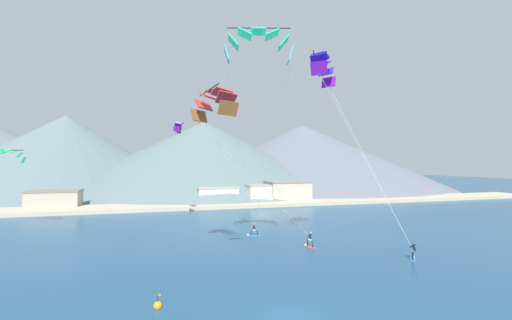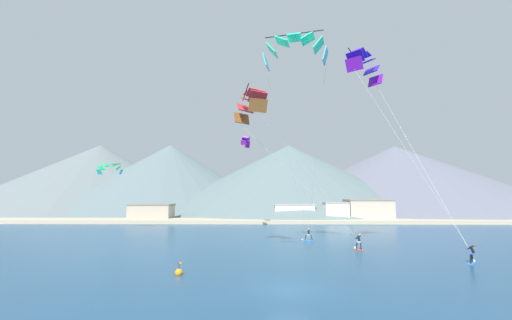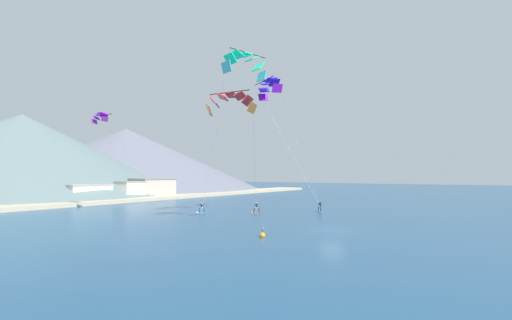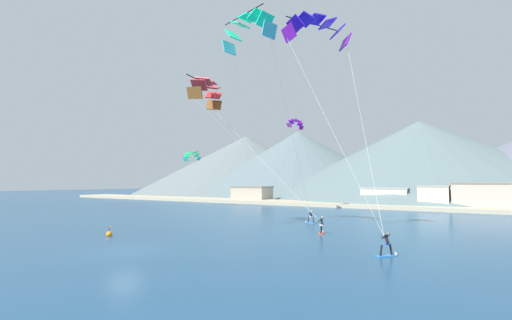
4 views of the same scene
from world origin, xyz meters
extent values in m
plane|color=navy|center=(0.00, 0.00, 0.00)|extent=(400.00, 400.00, 0.00)
cube|color=#337FDB|center=(4.32, 23.09, 0.04)|extent=(1.50, 0.90, 0.07)
cylinder|color=#231E28|center=(4.70, 22.96, 0.40)|extent=(0.25, 0.18, 0.67)
cylinder|color=#231E28|center=(3.95, 23.23, 0.40)|extent=(0.25, 0.18, 0.67)
cube|color=white|center=(4.32, 23.09, 0.77)|extent=(0.30, 0.34, 0.12)
cylinder|color=#231E28|center=(4.35, 23.16, 1.08)|extent=(0.31, 0.40, 0.57)
cylinder|color=#231E28|center=(4.42, 23.03, 1.24)|extent=(0.23, 0.48, 0.37)
cylinder|color=#231E28|center=(4.21, 23.10, 1.24)|extent=(0.23, 0.48, 0.37)
cylinder|color=black|center=(4.25, 22.90, 1.22)|extent=(0.50, 0.20, 0.03)
sphere|color=beige|center=(4.38, 23.26, 1.44)|extent=(0.21, 0.21, 0.21)
cone|color=white|center=(3.50, 23.39, 0.10)|extent=(0.40, 0.44, 0.36)
cube|color=#E54C33|center=(8.63, 15.67, 0.04)|extent=(0.83, 1.51, 0.07)
cylinder|color=#14232D|center=(8.74, 15.29, 0.44)|extent=(0.19, 0.27, 0.74)
cylinder|color=#14232D|center=(8.51, 16.05, 0.44)|extent=(0.19, 0.27, 0.74)
cube|color=white|center=(8.63, 15.67, 0.84)|extent=(0.36, 0.32, 0.12)
cylinder|color=#14232D|center=(8.67, 15.68, 1.18)|extent=(0.38, 0.30, 0.62)
cylinder|color=#14232D|center=(8.61, 15.54, 1.35)|extent=(0.53, 0.23, 0.41)
cylinder|color=#14232D|center=(8.54, 15.77, 1.35)|extent=(0.53, 0.23, 0.41)
cylinder|color=black|center=(8.41, 15.60, 1.32)|extent=(0.18, 0.51, 0.03)
sphere|color=tan|center=(8.75, 15.70, 1.58)|extent=(0.23, 0.23, 0.23)
cone|color=white|center=(8.38, 16.50, 0.10)|extent=(0.43, 0.39, 0.36)
cube|color=#337FDB|center=(16.10, 8.52, 0.04)|extent=(1.25, 1.40, 0.07)
cylinder|color=black|center=(15.85, 8.21, 0.43)|extent=(0.24, 0.26, 0.73)
cylinder|color=black|center=(16.35, 8.83, 0.43)|extent=(0.24, 0.26, 0.73)
cube|color=blue|center=(16.10, 8.52, 0.83)|extent=(0.38, 0.37, 0.12)
cylinder|color=black|center=(16.18, 8.45, 1.16)|extent=(0.47, 0.44, 0.62)
cylinder|color=black|center=(16.03, 8.42, 1.33)|extent=(0.46, 0.39, 0.40)
cylinder|color=black|center=(16.18, 8.61, 1.33)|extent=(0.46, 0.39, 0.40)
cylinder|color=black|center=(15.96, 8.63, 1.30)|extent=(0.35, 0.42, 0.03)
sphere|color=brown|center=(16.31, 8.35, 1.53)|extent=(0.22, 0.22, 0.22)
cone|color=white|center=(16.65, 9.20, 0.10)|extent=(0.47, 0.46, 0.36)
cube|color=#3ABDC9|center=(4.88, 12.23, 19.90)|extent=(0.94, 1.81, 1.44)
cube|color=#14F0A5|center=(4.26, 12.42, 21.13)|extent=(1.45, 1.93, 1.21)
cube|color=#14F0A5|center=(3.19, 12.71, 21.97)|extent=(1.75, 2.02, 0.76)
cube|color=#14F0A5|center=(1.88, 13.04, 22.27)|extent=(1.82, 2.04, 0.17)
cube|color=#14F0A5|center=(0.56, 13.35, 21.97)|extent=(1.71, 2.02, 0.76)
cube|color=#14F0A5|center=(-0.52, 13.58, 21.13)|extent=(1.37, 1.95, 1.21)
cube|color=#3ABDC9|center=(-1.15, 13.70, 19.90)|extent=(0.85, 1.82, 1.44)
cylinder|color=black|center=(1.69, 12.27, 22.29)|extent=(5.91, 1.72, 0.10)
cylinder|color=silver|center=(4.62, 17.55, 10.21)|extent=(0.75, 10.74, 18.01)
cylinder|color=silver|center=(1.50, 18.31, 10.21)|extent=(5.55, 9.23, 18.01)
cube|color=brown|center=(-1.94, 9.07, 13.90)|extent=(1.81, 0.81, 1.29)
cube|color=red|center=(-1.98, 9.74, 14.87)|extent=(1.91, 1.23, 1.17)
cube|color=red|center=(-2.19, 10.70, 15.51)|extent=(1.96, 1.54, 0.86)
cube|color=red|center=(-2.53, 11.80, 15.74)|extent=(1.97, 1.70, 0.42)
cube|color=red|center=(-2.94, 12.87, 15.51)|extent=(1.91, 1.75, 0.86)
cube|color=red|center=(-3.38, 13.75, 14.87)|extent=(1.81, 1.62, 1.17)
cube|color=brown|center=(-3.76, 14.30, 13.90)|extent=(1.66, 1.33, 1.29)
cylinder|color=black|center=(-3.22, 11.56, 15.87)|extent=(0.93, 5.52, 0.10)
cylinder|color=silver|center=(3.21, 12.24, 7.33)|extent=(10.42, 6.75, 12.04)
cylinder|color=silver|center=(2.25, 15.01, 7.33)|extent=(12.34, 1.21, 12.04)
cube|color=purple|center=(7.51, 11.23, 18.59)|extent=(1.77, 1.32, 1.34)
cube|color=#3C18DE|center=(7.83, 11.90, 19.60)|extent=(1.96, 1.66, 1.16)
cube|color=#3C18DE|center=(8.39, 12.81, 20.27)|extent=(2.06, 1.90, 0.82)
cube|color=#3C18DE|center=(9.11, 13.82, 20.51)|extent=(2.06, 2.01, 0.36)
cube|color=#3C18DE|center=(9.88, 14.78, 20.27)|extent=(1.98, 2.02, 0.82)
cube|color=#3C18DE|center=(10.60, 15.57, 19.60)|extent=(1.80, 1.89, 1.16)
cube|color=purple|center=(11.17, 16.06, 18.59)|extent=(1.54, 1.64, 1.34)
cylinder|color=black|center=(8.54, 14.25, 20.40)|extent=(3.03, 5.46, 0.10)
cylinder|color=silver|center=(11.71, 9.81, 9.65)|extent=(8.55, 2.41, 16.71)
cylinder|color=silver|center=(13.67, 12.40, 9.65)|extent=(4.64, 7.58, 16.71)
cube|color=#2CBBC1|center=(-29.46, 36.23, 9.79)|extent=(0.72, 1.17, 0.90)
cube|color=#18D977|center=(-29.01, 36.08, 10.45)|extent=(0.92, 1.20, 0.82)
cube|color=#18D977|center=(-28.33, 35.94, 10.90)|extent=(1.00, 1.21, 0.61)
cube|color=#18D977|center=(-27.53, 35.85, 11.05)|extent=(0.95, 1.22, 0.31)
cube|color=#18D977|center=(-26.73, 35.80, 10.90)|extent=(0.86, 1.22, 0.61)
cube|color=#18D977|center=(-26.04, 35.82, 10.45)|extent=(0.72, 1.21, 0.82)
cube|color=#2CBBC1|center=(-25.57, 35.89, 9.79)|extent=(0.52, 1.18, 0.90)
cylinder|color=black|center=(-27.49, 36.35, 11.14)|extent=(3.84, 1.09, 0.10)
cube|color=purple|center=(-4.32, 38.92, 14.63)|extent=(1.01, 0.56, 0.84)
cube|color=#830BCB|center=(-4.23, 38.44, 15.20)|extent=(1.03, 0.70, 0.77)
cube|color=#830BCB|center=(-4.22, 37.79, 15.57)|extent=(1.04, 0.79, 0.59)
cube|color=#830BCB|center=(-4.27, 37.06, 15.70)|extent=(1.04, 0.88, 0.34)
cube|color=#830BCB|center=(-4.38, 36.33, 15.57)|extent=(1.03, 0.94, 0.59)
cube|color=#830BCB|center=(-4.54, 35.71, 15.20)|extent=(1.01, 0.91, 0.77)
cube|color=purple|center=(-4.73, 35.26, 14.63)|extent=(0.98, 0.77, 0.84)
cylinder|color=black|center=(-3.85, 37.01, 15.60)|extent=(0.56, 3.76, 0.10)
sphere|color=orange|center=(-7.61, 3.86, 0.15)|extent=(0.56, 0.56, 0.56)
cylinder|color=black|center=(-7.61, 3.86, 0.65)|extent=(0.04, 0.04, 0.44)
cube|color=orange|center=(-7.52, 3.86, 0.83)|extent=(0.18, 0.01, 0.12)
cube|color=#BCAD8E|center=(0.00, 54.00, 0.35)|extent=(180.00, 10.00, 0.70)
cube|color=#A89E8E|center=(-27.41, 58.40, 1.81)|extent=(9.49, 5.66, 3.62)
cube|color=slate|center=(-27.41, 58.40, 3.77)|extent=(9.87, 5.89, 0.30)
cube|color=silver|center=(5.72, 58.18, 1.80)|extent=(8.96, 4.83, 3.59)
cube|color=#9D9992|center=(5.72, 58.18, 3.74)|extent=(9.31, 5.03, 0.30)
cube|color=#B7AD9E|center=(22.60, 57.64, 2.36)|extent=(9.76, 6.64, 4.72)
cube|color=gray|center=(22.60, 57.64, 4.87)|extent=(10.15, 6.90, 0.30)
cube|color=silver|center=(14.84, 56.23, 2.06)|extent=(5.12, 4.78, 4.11)
cube|color=#99958B|center=(14.84, 56.23, 4.26)|extent=(5.33, 4.97, 0.30)
cone|color=slate|center=(-67.10, 114.19, 13.14)|extent=(99.59, 99.59, 26.29)
cone|color=slate|center=(-35.91, 104.35, 12.42)|extent=(82.46, 82.46, 24.84)
cone|color=slate|center=(7.66, 97.44, 11.76)|extent=(93.82, 93.82, 23.52)
camera|label=1|loc=(-7.71, -19.00, 9.30)|focal=24.00mm
camera|label=2|loc=(-1.55, -21.42, 5.61)|focal=24.00mm
camera|label=3|loc=(-35.02, -14.22, 5.93)|focal=24.00mm
camera|label=4|loc=(21.29, -15.95, 5.01)|focal=24.00mm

